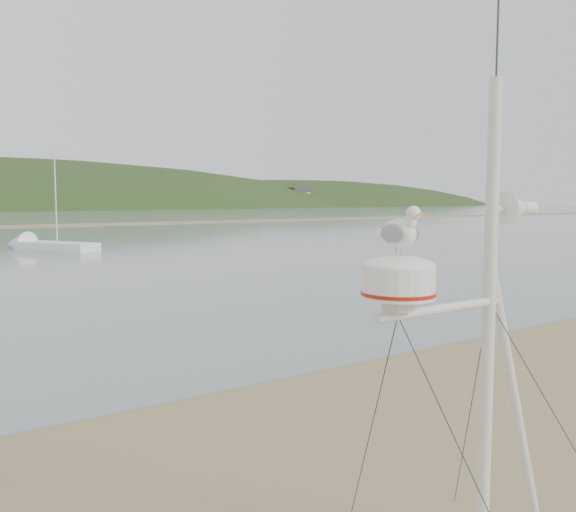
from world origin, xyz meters
TOP-DOWN VIEW (x-y plane):
  - mast_rig at (2.00, -1.66)m, footprint 2.19×2.34m
  - sailboat_white_near at (7.11, 35.41)m, footprint 4.93×6.99m

SIDE VIEW (x-z plane):
  - sailboat_white_near at x=7.11m, z-range -3.20..3.80m
  - mast_rig at x=2.00m, z-range -1.28..3.67m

